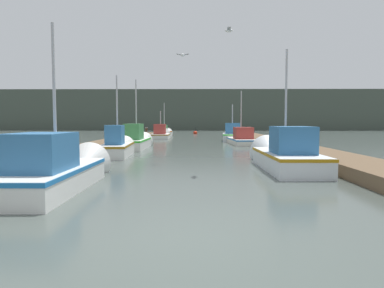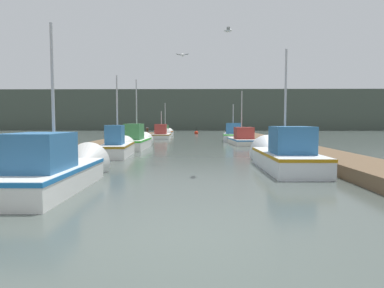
{
  "view_description": "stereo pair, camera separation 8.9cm",
  "coord_description": "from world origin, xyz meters",
  "px_view_note": "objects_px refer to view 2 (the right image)",
  "views": [
    {
      "loc": [
        0.15,
        -5.07,
        1.8
      ],
      "look_at": [
        -0.05,
        12.76,
        0.59
      ],
      "focal_mm": 32.0,
      "sensor_mm": 36.0,
      "label": 1
    },
    {
      "loc": [
        0.24,
        -5.07,
        1.8
      ],
      "look_at": [
        -0.05,
        12.76,
        0.59
      ],
      "focal_mm": 32.0,
      "sensor_mm": 36.0,
      "label": 2
    }
  ],
  "objects_px": {
    "fishing_boat_2": "(118,146)",
    "fishing_boat_6": "(162,134)",
    "fishing_boat_7": "(165,133)",
    "channel_buoy": "(196,133)",
    "fishing_boat_1": "(282,155)",
    "fishing_boat_3": "(138,140)",
    "mooring_piling_0": "(239,134)",
    "fishing_boat_4": "(241,139)",
    "fishing_boat_5": "(233,135)",
    "seagull_1": "(228,30)",
    "mooring_piling_1": "(147,133)",
    "seagull_lead": "(182,55)",
    "fishing_boat_0": "(59,169)",
    "mooring_piling_2": "(125,140)"
  },
  "relations": [
    {
      "from": "fishing_boat_4",
      "to": "mooring_piling_1",
      "type": "relative_size",
      "value": 5.37
    },
    {
      "from": "fishing_boat_5",
      "to": "seagull_1",
      "type": "distance_m",
      "value": 19.43
    },
    {
      "from": "mooring_piling_0",
      "to": "channel_buoy",
      "type": "bearing_deg",
      "value": 111.47
    },
    {
      "from": "fishing_boat_0",
      "to": "seagull_1",
      "type": "xyz_separation_m",
      "value": [
        4.86,
        2.97,
        4.46
      ]
    },
    {
      "from": "mooring_piling_2",
      "to": "channel_buoy",
      "type": "relative_size",
      "value": 0.91
    },
    {
      "from": "fishing_boat_3",
      "to": "fishing_boat_6",
      "type": "height_order",
      "value": "fishing_boat_3"
    },
    {
      "from": "fishing_boat_2",
      "to": "fishing_boat_3",
      "type": "height_order",
      "value": "fishing_boat_3"
    },
    {
      "from": "fishing_boat_7",
      "to": "channel_buoy",
      "type": "bearing_deg",
      "value": 69.09
    },
    {
      "from": "fishing_boat_4",
      "to": "fishing_boat_5",
      "type": "relative_size",
      "value": 1.3
    },
    {
      "from": "fishing_boat_5",
      "to": "fishing_boat_7",
      "type": "relative_size",
      "value": 0.98
    },
    {
      "from": "fishing_boat_6",
      "to": "seagull_lead",
      "type": "bearing_deg",
      "value": -82.5
    },
    {
      "from": "mooring_piling_1",
      "to": "seagull_lead",
      "type": "xyz_separation_m",
      "value": [
        4.44,
        -19.47,
        4.1
      ]
    },
    {
      "from": "fishing_boat_6",
      "to": "mooring_piling_2",
      "type": "height_order",
      "value": "fishing_boat_6"
    },
    {
      "from": "fishing_boat_0",
      "to": "mooring_piling_2",
      "type": "distance_m",
      "value": 14.3
    },
    {
      "from": "fishing_boat_6",
      "to": "mooring_piling_2",
      "type": "bearing_deg",
      "value": -97.48
    },
    {
      "from": "fishing_boat_2",
      "to": "fishing_boat_6",
      "type": "relative_size",
      "value": 0.99
    },
    {
      "from": "fishing_boat_1",
      "to": "fishing_boat_0",
      "type": "bearing_deg",
      "value": -150.86
    },
    {
      "from": "fishing_boat_3",
      "to": "channel_buoy",
      "type": "relative_size",
      "value": 5.66
    },
    {
      "from": "fishing_boat_0",
      "to": "fishing_boat_3",
      "type": "height_order",
      "value": "fishing_boat_3"
    },
    {
      "from": "fishing_boat_2",
      "to": "channel_buoy",
      "type": "xyz_separation_m",
      "value": [
        3.98,
        29.67,
        -0.31
      ]
    },
    {
      "from": "fishing_boat_4",
      "to": "mooring_piling_1",
      "type": "distance_m",
      "value": 11.33
    },
    {
      "from": "fishing_boat_3",
      "to": "mooring_piling_0",
      "type": "bearing_deg",
      "value": 58.07
    },
    {
      "from": "fishing_boat_5",
      "to": "mooring_piling_2",
      "type": "distance_m",
      "value": 11.13
    },
    {
      "from": "fishing_boat_1",
      "to": "mooring_piling_2",
      "type": "distance_m",
      "value": 13.18
    },
    {
      "from": "fishing_boat_3",
      "to": "fishing_boat_4",
      "type": "height_order",
      "value": "fishing_boat_3"
    },
    {
      "from": "fishing_boat_5",
      "to": "seagull_lead",
      "type": "xyz_separation_m",
      "value": [
        -3.88,
        -15.84,
        4.17
      ]
    },
    {
      "from": "fishing_boat_6",
      "to": "fishing_boat_7",
      "type": "xyz_separation_m",
      "value": [
        -0.08,
        4.94,
        0.01
      ]
    },
    {
      "from": "fishing_boat_2",
      "to": "fishing_boat_7",
      "type": "height_order",
      "value": "fishing_boat_2"
    },
    {
      "from": "fishing_boat_1",
      "to": "mooring_piling_1",
      "type": "distance_m",
      "value": 22.99
    },
    {
      "from": "mooring_piling_2",
      "to": "seagull_1",
      "type": "bearing_deg",
      "value": -61.73
    },
    {
      "from": "fishing_boat_2",
      "to": "fishing_boat_7",
      "type": "bearing_deg",
      "value": 85.12
    },
    {
      "from": "mooring_piling_2",
      "to": "seagull_lead",
      "type": "xyz_separation_m",
      "value": [
        4.34,
        -8.32,
        4.19
      ]
    },
    {
      "from": "fishing_boat_0",
      "to": "fishing_boat_2",
      "type": "relative_size",
      "value": 1.13
    },
    {
      "from": "channel_buoy",
      "to": "fishing_boat_0",
      "type": "bearing_deg",
      "value": -95.44
    },
    {
      "from": "seagull_lead",
      "to": "seagull_1",
      "type": "bearing_deg",
      "value": -62.77
    },
    {
      "from": "seagull_lead",
      "to": "mooring_piling_0",
      "type": "bearing_deg",
      "value": 73.29
    },
    {
      "from": "mooring_piling_0",
      "to": "mooring_piling_1",
      "type": "height_order",
      "value": "mooring_piling_1"
    },
    {
      "from": "fishing_boat_2",
      "to": "fishing_boat_3",
      "type": "bearing_deg",
      "value": 84.28
    },
    {
      "from": "fishing_boat_0",
      "to": "mooring_piling_2",
      "type": "xyz_separation_m",
      "value": [
        -1.21,
        14.25,
        -0.01
      ]
    },
    {
      "from": "fishing_boat_4",
      "to": "mooring_piling_0",
      "type": "distance_m",
      "value": 8.78
    },
    {
      "from": "fishing_boat_2",
      "to": "fishing_boat_1",
      "type": "bearing_deg",
      "value": -35.2
    },
    {
      "from": "fishing_boat_0",
      "to": "fishing_boat_6",
      "type": "distance_m",
      "value": 25.95
    },
    {
      "from": "mooring_piling_2",
      "to": "fishing_boat_3",
      "type": "bearing_deg",
      "value": -39.51
    },
    {
      "from": "fishing_boat_2",
      "to": "fishing_boat_5",
      "type": "distance_m",
      "value": 15.17
    },
    {
      "from": "fishing_boat_0",
      "to": "fishing_boat_6",
      "type": "xyz_separation_m",
      "value": [
        0.1,
        25.95,
        -0.08
      ]
    },
    {
      "from": "fishing_boat_1",
      "to": "channel_buoy",
      "type": "height_order",
      "value": "fishing_boat_1"
    },
    {
      "from": "fishing_boat_0",
      "to": "mooring_piling_1",
      "type": "bearing_deg",
      "value": 92.46
    },
    {
      "from": "mooring_piling_1",
      "to": "mooring_piling_2",
      "type": "xyz_separation_m",
      "value": [
        0.1,
        -11.14,
        -0.08
      ]
    },
    {
      "from": "fishing_boat_5",
      "to": "seagull_lead",
      "type": "distance_m",
      "value": 16.83
    },
    {
      "from": "fishing_boat_0",
      "to": "fishing_boat_2",
      "type": "height_order",
      "value": "fishing_boat_0"
    }
  ]
}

